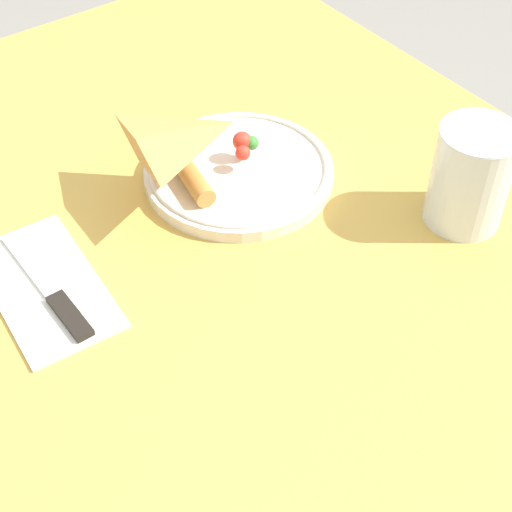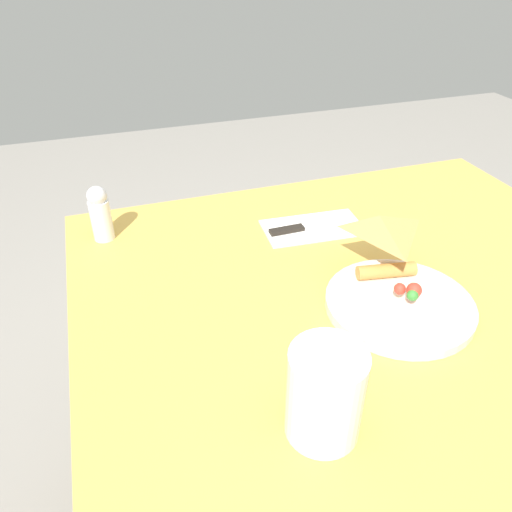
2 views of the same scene
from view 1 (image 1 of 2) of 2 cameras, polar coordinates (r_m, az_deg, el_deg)
ground_plane at (r=1.52m, az=-2.46°, el=-16.91°), size 6.00×6.00×0.00m
dining_table at (r=1.01m, az=-3.52°, el=-0.47°), size 0.98×0.84×0.73m
plate_pizza at (r=0.95m, az=-1.42°, el=6.32°), size 0.23×0.23×0.05m
milk_glass at (r=0.91m, az=15.29°, el=5.38°), size 0.09×0.09×0.12m
napkin_folded at (r=0.86m, az=-15.05°, el=-2.16°), size 0.20×0.12×0.00m
butter_knife at (r=0.85m, az=-14.84°, el=-2.30°), size 0.19×0.02×0.01m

